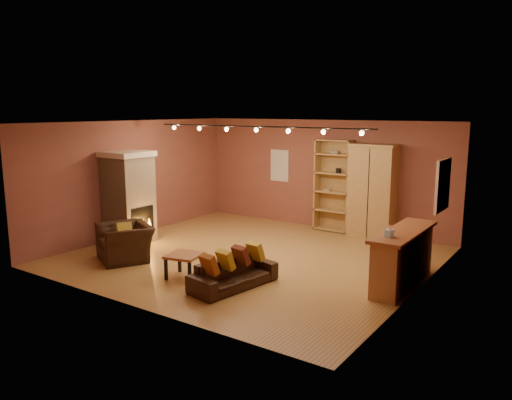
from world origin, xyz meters
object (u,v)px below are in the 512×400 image
Objects in this scene: bookcase at (334,185)px; armchair at (125,236)px; armoire at (373,191)px; coffee_table at (184,258)px; bar_counter at (403,257)px; loveseat at (233,268)px; fireplace at (129,197)px.

armchair is at bearing -117.02° from bookcase.
armchair is (-2.43, -4.76, -0.69)m from bookcase.
coffee_table is (-1.74, -4.73, -0.76)m from armoire.
loveseat is at bearing -144.06° from bar_counter.
loveseat reaches higher than coffee_table.
armoire is at bearing 38.21° from fireplace.
fireplace is 1.55m from armchair.
bar_counter reaches higher than loveseat.
armchair is at bearing -127.39° from armoire.
armoire is 1.08× the size of bar_counter.
bookcase is at bearing 47.29° from fireplace.
armchair is 1.91× the size of coffee_table.
loveseat is at bearing -15.45° from fireplace.
fireplace is 5.07m from bookcase.
fireplace is 3.02× the size of coffee_table.
coffee_table is at bearing -151.87° from bar_counter.
bar_counter is (1.72, -2.88, -0.62)m from armoire.
bookcase is 4.19m from bar_counter.
armoire is 5.10m from coffee_table.
armoire is at bearing 69.79° from coffee_table.
bookcase is 5.00m from coffee_table.
armoire reaches higher than coffee_table.
bar_counter is 3.00× the size of coffee_table.
coffee_table is at bearing -22.77° from fireplace.
fireplace reaches higher than loveseat.
armchair is (-5.23, -1.71, -0.02)m from bar_counter.
fireplace is 3.09m from coffee_table.
armoire reaches higher than armchair.
bar_counter is at bearing -44.37° from loveseat.
coffee_table is (-3.46, -1.85, -0.13)m from bar_counter.
loveseat is (-0.69, -4.62, -0.80)m from armoire.
coffee_table is (-0.66, -4.90, -0.80)m from bookcase.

